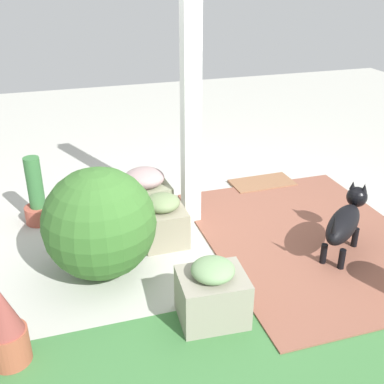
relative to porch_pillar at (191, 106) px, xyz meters
The scene contains 11 objects.
ground_plane 1.18m from the porch_pillar, 126.77° to the left, with size 12.00×12.00×0.00m, color #B1B0A7.
brick_path 1.60m from the porch_pillar, 143.09° to the left, with size 1.80×2.40×0.02m, color brown.
porch_pillar is the anchor object (origin of this frame).
stone_planter_nearest 1.04m from the porch_pillar, 39.94° to the right, with size 0.49×0.46×0.44m.
stone_planter_near 1.03m from the porch_pillar, 40.74° to the left, with size 0.39×0.44×0.45m.
stone_planter_far 1.71m from the porch_pillar, 78.63° to the left, with size 0.48×0.41×0.48m.
round_shrub 1.31m from the porch_pillar, 33.56° to the left, with size 0.89×0.89×0.89m, color #356529.
terracotta_pot_tall 1.70m from the porch_pillar, 15.25° to the right, with size 0.27×0.27×0.66m.
terracotta_pot_spiky 2.32m from the porch_pillar, 41.24° to the left, with size 0.25×0.25×0.57m.
dog 1.64m from the porch_pillar, 137.72° to the left, with size 0.69×0.62×0.54m.
doormat 1.59m from the porch_pillar, 152.34° to the right, with size 0.70×0.36×0.03m, color brown.
Camera 1 is at (1.42, 3.64, 2.27)m, focal length 44.83 mm.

